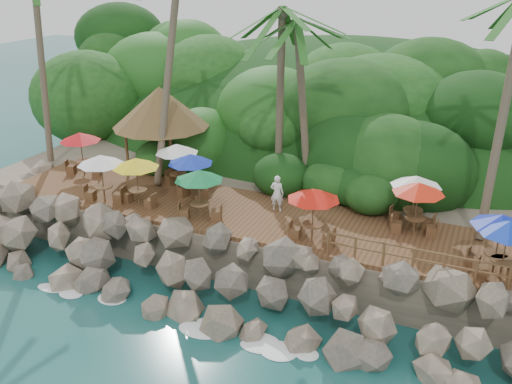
% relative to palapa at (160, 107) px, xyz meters
% --- Properties ---
extents(ground, '(140.00, 140.00, 0.00)m').
position_rel_palapa_xyz_m(ground, '(7.24, -9.61, -5.79)').
color(ground, '#19514F').
rests_on(ground, ground).
extents(land_base, '(32.00, 25.20, 2.10)m').
position_rel_palapa_xyz_m(land_base, '(7.24, 6.39, -4.74)').
color(land_base, gray).
rests_on(land_base, ground).
extents(jungle_hill, '(44.80, 28.00, 15.40)m').
position_rel_palapa_xyz_m(jungle_hill, '(7.24, 13.89, -5.79)').
color(jungle_hill, '#143811').
rests_on(jungle_hill, ground).
extents(seawall, '(29.00, 4.00, 2.30)m').
position_rel_palapa_xyz_m(seawall, '(7.24, -7.61, -4.64)').
color(seawall, gray).
rests_on(seawall, ground).
extents(terrace, '(26.00, 5.00, 0.20)m').
position_rel_palapa_xyz_m(terrace, '(7.24, -3.61, -3.59)').
color(terrace, brown).
rests_on(terrace, land_base).
extents(jungle_foliage, '(44.00, 16.00, 12.00)m').
position_rel_palapa_xyz_m(jungle_foliage, '(7.24, 5.39, -5.79)').
color(jungle_foliage, '#143811').
rests_on(jungle_foliage, ground).
extents(foam_line, '(25.20, 0.80, 0.06)m').
position_rel_palapa_xyz_m(foam_line, '(7.24, -9.31, -5.76)').
color(foam_line, white).
rests_on(foam_line, ground).
extents(palapa, '(5.29, 5.29, 4.60)m').
position_rel_palapa_xyz_m(palapa, '(0.00, 0.00, 0.00)').
color(palapa, brown).
rests_on(palapa, ground).
extents(dining_clusters, '(23.31, 5.38, 2.36)m').
position_rel_palapa_xyz_m(dining_clusters, '(7.57, -3.95, -1.53)').
color(dining_clusters, brown).
rests_on(dining_clusters, terrace).
extents(railing, '(7.20, 0.10, 1.00)m').
position_rel_palapa_xyz_m(railing, '(14.67, -5.96, -2.88)').
color(railing, brown).
rests_on(railing, terrace).
extents(waiter, '(0.67, 0.47, 1.75)m').
position_rel_palapa_xyz_m(waiter, '(7.98, -2.87, -2.62)').
color(waiter, white).
rests_on(waiter, terrace).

